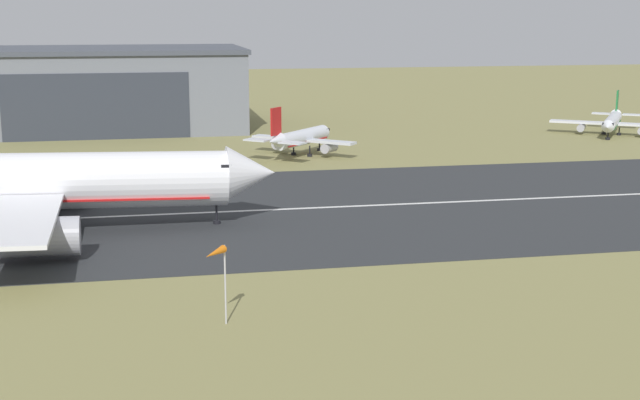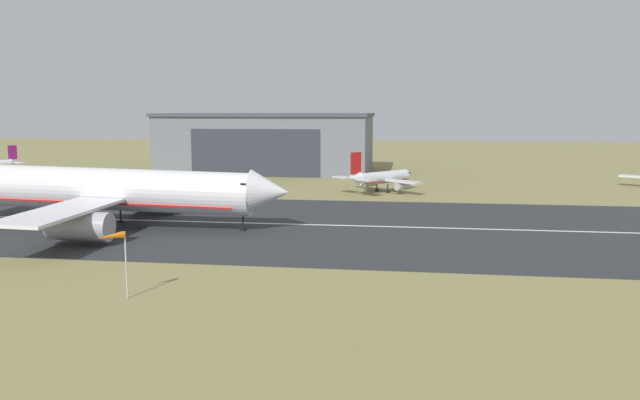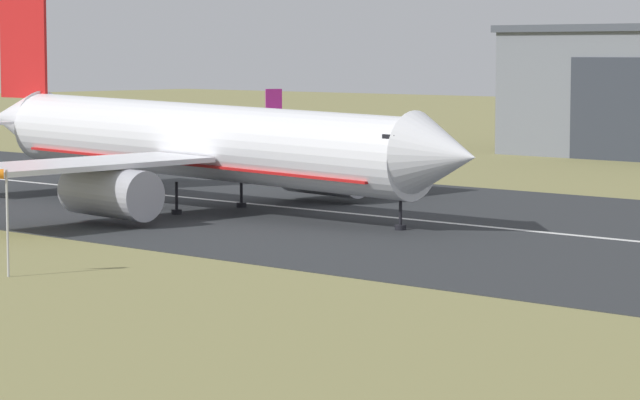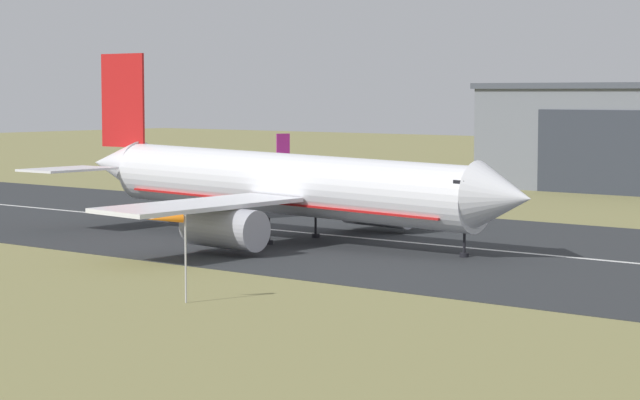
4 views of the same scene
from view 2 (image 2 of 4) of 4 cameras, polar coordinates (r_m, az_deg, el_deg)
runway_strip at (r=95.93m, az=-7.42°, el=-2.10°), size 408.08×51.29×0.06m
runway_centreline at (r=95.93m, az=-7.42°, el=-2.08°), size 367.27×0.70×0.01m
hangar_building at (r=178.16m, az=-4.68°, el=5.30°), size 57.84×34.38×16.31m
airplane_landing at (r=96.10m, az=-19.22°, el=0.84°), size 56.20×48.90×19.12m
airplane_parked_centre at (r=131.63m, az=5.70°, el=2.01°), size 18.41×18.77×8.75m
windsock_pole at (r=58.39m, az=-18.48°, el=-3.48°), size 1.96×2.44×6.29m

